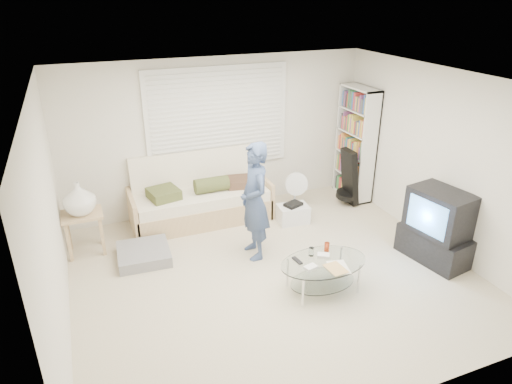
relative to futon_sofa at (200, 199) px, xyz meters
name	(u,v)px	position (x,y,z in m)	size (l,w,h in m)	color
ground	(273,274)	(0.45, -1.88, -0.35)	(5.00, 5.00, 0.00)	#B6A78D
room_shell	(260,145)	(0.45, -1.40, 1.28)	(5.02, 4.52, 2.51)	silver
window_blinds	(218,118)	(0.45, 0.32, 1.20)	(2.32, 0.08, 1.62)	silver
futon_sofa	(200,199)	(0.00, 0.00, 0.00)	(2.20, 0.89, 1.07)	tan
grey_floor_pillow	(144,254)	(-1.06, -0.87, -0.27)	(0.69, 0.69, 0.16)	slate
side_table	(79,201)	(-1.77, -0.39, 0.44)	(0.54, 0.44, 1.07)	tan
bookshelf	(355,144)	(2.77, -0.11, 0.62)	(0.31, 0.82, 1.95)	white
guitar_case	(349,181)	(2.50, -0.41, 0.08)	(0.35, 0.36, 0.98)	black
floor_fan	(295,188)	(1.58, -0.21, 0.03)	(0.40, 0.27, 0.66)	white
storage_bin	(293,213)	(1.33, -0.65, -0.20)	(0.50, 0.37, 0.33)	white
tv_unit	(437,227)	(2.64, -2.35, 0.14)	(0.65, 1.01, 1.02)	black
coffee_table	(323,267)	(0.88, -2.40, -0.03)	(1.11, 0.71, 0.53)	silver
standing_person	(255,202)	(0.41, -1.33, 0.47)	(0.60, 0.39, 1.65)	navy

